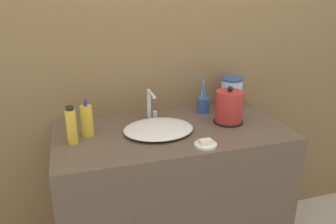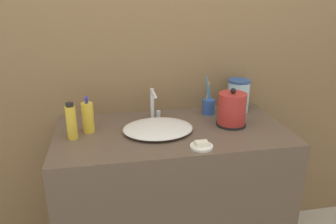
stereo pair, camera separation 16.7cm
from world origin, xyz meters
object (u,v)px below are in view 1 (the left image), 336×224
at_px(electric_kettle, 229,108).
at_px(water_pitcher, 231,93).
at_px(shampoo_bottle, 71,126).
at_px(lotion_bottle, 87,120).
at_px(toothbrush_cup, 203,105).
at_px(faucet, 151,103).

relative_size(electric_kettle, water_pitcher, 1.07).
bearing_deg(water_pitcher, shampoo_bottle, -166.98).
height_order(electric_kettle, water_pitcher, electric_kettle).
distance_m(electric_kettle, lotion_bottle, 0.75).
bearing_deg(toothbrush_cup, shampoo_bottle, -164.65).
xyz_separation_m(faucet, water_pitcher, (0.51, 0.03, -0.00)).
distance_m(toothbrush_cup, shampoo_bottle, 0.78).
distance_m(toothbrush_cup, water_pitcher, 0.19).
relative_size(faucet, electric_kettle, 0.83).
height_order(toothbrush_cup, water_pitcher, toothbrush_cup).
bearing_deg(electric_kettle, water_pitcher, 59.74).
relative_size(toothbrush_cup, shampoo_bottle, 1.21).
height_order(faucet, toothbrush_cup, toothbrush_cup).
bearing_deg(faucet, toothbrush_cup, 3.58).
bearing_deg(lotion_bottle, shampoo_bottle, -136.82).
bearing_deg(lotion_bottle, faucet, 18.26).
height_order(lotion_bottle, shampoo_bottle, lotion_bottle).
xyz_separation_m(electric_kettle, shampoo_bottle, (-0.82, -0.02, 0.01)).
bearing_deg(faucet, lotion_bottle, -161.74).
bearing_deg(shampoo_bottle, water_pitcher, 13.02).
height_order(lotion_bottle, water_pitcher, water_pitcher).
height_order(faucet, lotion_bottle, lotion_bottle).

